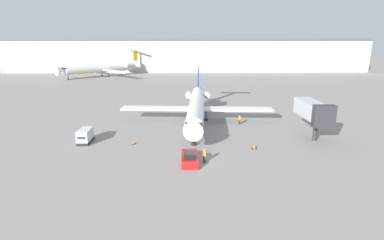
# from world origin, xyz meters

# --- Properties ---
(ground_plane) EXTENTS (600.00, 600.00, 0.00)m
(ground_plane) POSITION_xyz_m (0.00, 0.00, 0.00)
(ground_plane) COLOR gray
(terminal_building) EXTENTS (180.00, 16.80, 16.51)m
(terminal_building) POSITION_xyz_m (0.00, 120.00, 8.28)
(terminal_building) COLOR #B2B2B7
(terminal_building) RESTS_ON ground
(airplane_main) EXTENTS (29.43, 32.99, 9.54)m
(airplane_main) POSITION_xyz_m (1.12, 20.76, 3.17)
(airplane_main) COLOR white
(airplane_main) RESTS_ON ground
(pushback_tug) EXTENTS (2.11, 4.59, 1.83)m
(pushback_tug) POSITION_xyz_m (-0.52, 0.46, 0.68)
(pushback_tug) COLOR #B21919
(pushback_tug) RESTS_ON ground
(luggage_cart) EXTENTS (1.72, 3.57, 2.14)m
(luggage_cart) POSITION_xyz_m (-16.58, 8.96, 1.07)
(luggage_cart) COLOR #232326
(luggage_cart) RESTS_ON ground
(worker_near_tug) EXTENTS (0.40, 0.26, 1.84)m
(worker_near_tug) POSITION_xyz_m (1.37, 0.57, 0.98)
(worker_near_tug) COLOR #232838
(worker_near_tug) RESTS_ON ground
(worker_by_wing) EXTENTS (0.40, 0.25, 1.77)m
(worker_by_wing) POSITION_xyz_m (9.16, 18.75, 0.93)
(worker_by_wing) COLOR #232838
(worker_by_wing) RESTS_ON ground
(traffic_cone_left) EXTENTS (0.52, 0.52, 0.71)m
(traffic_cone_left) POSITION_xyz_m (-9.03, 7.99, 0.34)
(traffic_cone_left) COLOR black
(traffic_cone_left) RESTS_ON ground
(traffic_cone_right) EXTENTS (0.69, 0.69, 0.72)m
(traffic_cone_right) POSITION_xyz_m (9.03, 5.61, 0.34)
(traffic_cone_right) COLOR black
(traffic_cone_right) RESTS_ON ground
(airplane_parked_far_left) EXTENTS (32.01, 30.91, 11.16)m
(airplane_parked_far_left) POSITION_xyz_m (-37.17, 96.71, 3.97)
(airplane_parked_far_left) COLOR white
(airplane_parked_far_left) RESTS_ON ground
(jet_bridge) EXTENTS (3.20, 9.61, 6.19)m
(jet_bridge) POSITION_xyz_m (19.45, 10.73, 4.44)
(jet_bridge) COLOR #2D2D33
(jet_bridge) RESTS_ON ground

